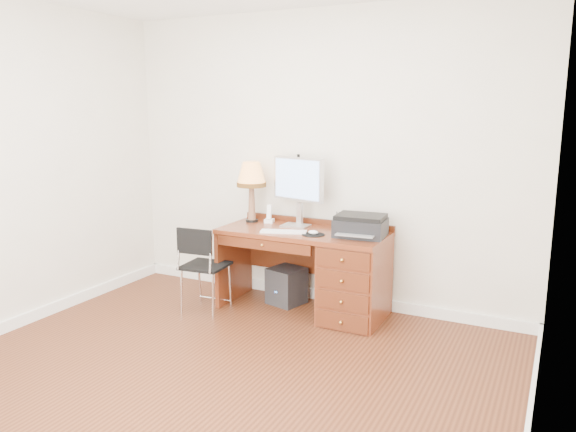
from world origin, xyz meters
The scene contains 12 objects.
ground centered at (0.00, 0.00, 0.00)m, with size 4.00×4.00×0.00m, color #401D0E.
room_shell centered at (0.00, 0.63, 0.05)m, with size 4.00×4.00×4.00m.
desk centered at (0.32, 1.40, 0.41)m, with size 1.50×0.67×0.75m.
monitor centered at (-0.13, 1.54, 1.15)m, with size 0.55×0.24×0.64m.
keyboard centered at (-0.12, 1.25, 0.76)m, with size 0.40×0.12×0.02m, color white.
mouse_pad centered at (0.15, 1.27, 0.76)m, with size 0.20×0.20×0.04m.
printer centered at (0.53, 1.41, 0.84)m, with size 0.44×0.36×0.19m.
leg_lamp centered at (-0.60, 1.53, 1.17)m, with size 0.28×0.28×0.57m.
phone centered at (-0.43, 1.56, 0.80)m, with size 0.10×0.10×0.17m.
pen_cup centered at (0.26, 1.57, 0.80)m, with size 0.08×0.08×0.10m, color black.
chair centered at (-0.79, 0.95, 0.48)m, with size 0.41×0.41×0.80m.
equipment_box centered at (-0.22, 1.50, 0.17)m, with size 0.29×0.29×0.34m, color black.
Camera 1 is at (2.05, -3.03, 1.84)m, focal length 35.00 mm.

